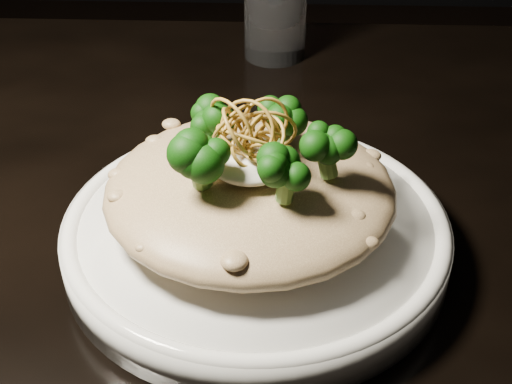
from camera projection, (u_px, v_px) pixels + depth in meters
table at (245, 277)px, 0.64m from camera, size 1.10×0.80×0.75m
plate at (256, 235)px, 0.54m from camera, size 0.29×0.29×0.03m
risotto at (250, 190)px, 0.52m from camera, size 0.21×0.21×0.05m
broccoli at (258, 142)px, 0.48m from camera, size 0.13×0.13×0.05m
cheese at (250, 161)px, 0.49m from camera, size 0.06×0.06×0.02m
shallots at (249, 127)px, 0.48m from camera, size 0.05×0.05×0.03m
drinking_glass at (275, 4)px, 0.80m from camera, size 0.08×0.08×0.12m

